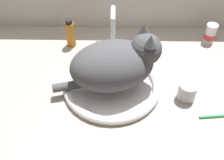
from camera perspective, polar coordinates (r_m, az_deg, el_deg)
countertop at (r=106.19cm, az=-0.34°, el=-1.54°), size 119.87×76.80×3.00cm
sink_basin at (r=103.14cm, az=-0.00°, el=-1.04°), size 36.50×36.50×2.99cm
faucet at (r=114.65cm, az=0.20°, el=9.28°), size 16.38×10.98×21.80cm
cat at (r=96.16cm, az=1.22°, el=3.51°), size 39.37×27.26×21.53cm
pill_bottle at (r=130.58cm, az=19.71°, el=9.01°), size 4.82×4.82×8.74cm
metal_jar at (r=101.84cm, az=15.33°, el=-2.27°), size 6.75×6.75×6.67cm
amber_bottle at (r=121.10cm, az=-8.65°, el=9.56°), size 4.04×4.04×13.11cm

